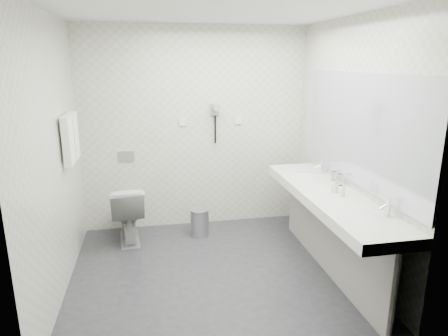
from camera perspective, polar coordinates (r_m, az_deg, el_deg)
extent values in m
plane|color=#28292D|center=(4.18, -1.69, -14.68)|extent=(2.80, 2.80, 0.00)
plane|color=silver|center=(3.65, -2.01, 21.77)|extent=(2.80, 2.80, 0.00)
plane|color=beige|center=(4.98, -4.20, 5.54)|extent=(2.80, 0.00, 2.80)
plane|color=beige|center=(2.49, 2.89, -4.31)|extent=(2.80, 0.00, 2.80)
plane|color=beige|center=(3.77, -23.35, 1.19)|extent=(0.00, 2.60, 2.60)
plane|color=beige|center=(4.17, 17.56, 2.97)|extent=(0.00, 2.60, 2.60)
cube|color=silver|center=(3.99, 14.90, -4.07)|extent=(0.55, 2.20, 0.10)
cube|color=gray|center=(4.16, 14.81, -9.59)|extent=(0.03, 2.15, 0.75)
cylinder|color=silver|center=(3.38, 23.12, -16.46)|extent=(0.06, 0.06, 0.75)
cylinder|color=silver|center=(5.05, 10.10, -4.81)|extent=(0.06, 0.06, 0.75)
cube|color=#B2BCC6|center=(3.95, 18.95, 5.18)|extent=(0.02, 2.20, 1.05)
ellipsoid|color=silver|center=(3.44, 19.58, -6.95)|extent=(0.40, 0.31, 0.05)
ellipsoid|color=silver|center=(4.54, 11.44, -1.04)|extent=(0.40, 0.31, 0.05)
cylinder|color=silver|center=(3.51, 22.47, -5.23)|extent=(0.04, 0.04, 0.15)
cylinder|color=silver|center=(4.60, 13.75, 0.18)|extent=(0.04, 0.04, 0.15)
imported|color=beige|center=(3.98, 15.67, -2.58)|extent=(0.07, 0.07, 0.11)
imported|color=beige|center=(3.88, 16.73, -3.08)|extent=(0.05, 0.05, 0.12)
cylinder|color=silver|center=(4.21, 16.31, -1.61)|extent=(0.07, 0.07, 0.12)
cylinder|color=silver|center=(4.37, 15.55, -1.07)|extent=(0.07, 0.07, 0.10)
imported|color=silver|center=(4.85, -13.70, -6.25)|extent=(0.44, 0.71, 0.69)
cube|color=#B2B5BA|center=(5.00, -13.83, 1.67)|extent=(0.18, 0.02, 0.12)
cylinder|color=#B2B5BA|center=(4.92, -3.52, -7.84)|extent=(0.28, 0.28, 0.32)
cylinder|color=#B2B5BA|center=(4.85, -3.55, -6.02)|extent=(0.23, 0.23, 0.02)
cylinder|color=silver|center=(4.24, -21.59, 6.93)|extent=(0.02, 0.62, 0.02)
cube|color=white|center=(4.13, -21.50, 3.66)|extent=(0.07, 0.24, 0.48)
cube|color=white|center=(4.41, -20.87, 4.37)|extent=(0.07, 0.24, 0.48)
cube|color=gray|center=(4.95, -1.31, 8.44)|extent=(0.10, 0.04, 0.14)
cylinder|color=gray|center=(4.88, -1.18, 8.70)|extent=(0.08, 0.14, 0.08)
cylinder|color=black|center=(4.97, -1.27, 5.56)|extent=(0.02, 0.02, 0.35)
cube|color=silver|center=(4.94, -5.95, 6.59)|extent=(0.09, 0.02, 0.09)
cube|color=silver|center=(5.05, 2.05, 6.85)|extent=(0.09, 0.02, 0.09)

